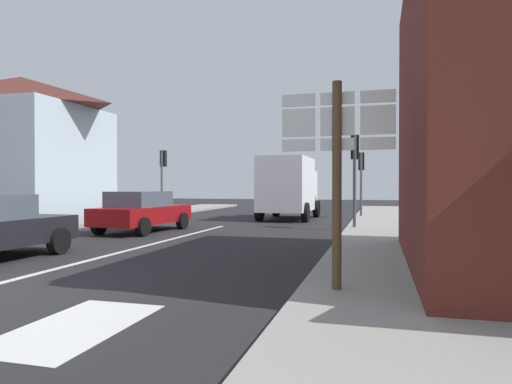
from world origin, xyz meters
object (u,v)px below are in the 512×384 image
(route_sign_post, at_px, (337,163))
(traffic_light_near_right, at_px, (355,160))
(traffic_light_far_right, at_px, (361,170))
(traffic_light_far_left, at_px, (163,167))
(sedan_far, at_px, (142,211))
(delivery_truck, at_px, (289,186))

(route_sign_post, height_order, traffic_light_near_right, traffic_light_near_right)
(route_sign_post, relative_size, traffic_light_far_right, 0.95)
(traffic_light_near_right, bearing_deg, traffic_light_far_right, 90.00)
(traffic_light_near_right, relative_size, traffic_light_far_left, 0.98)
(sedan_far, distance_m, traffic_light_far_right, 11.89)
(traffic_light_near_right, distance_m, traffic_light_far_right, 6.54)
(delivery_truck, height_order, traffic_light_far_left, traffic_light_far_left)
(delivery_truck, xyz_separation_m, traffic_light_far_right, (3.46, 1.71, 0.85))
(traffic_light_near_right, height_order, traffic_light_far_right, traffic_light_near_right)
(sedan_far, relative_size, delivery_truck, 0.85)
(sedan_far, distance_m, traffic_light_near_right, 8.08)
(traffic_light_far_left, relative_size, traffic_light_far_right, 1.08)
(traffic_light_near_right, relative_size, traffic_light_far_right, 1.06)
(delivery_truck, distance_m, traffic_light_far_left, 7.39)
(route_sign_post, xyz_separation_m, traffic_light_far_right, (-0.27, 17.09, 0.50))
(traffic_light_near_right, xyz_separation_m, traffic_light_far_right, (0.00, 6.54, -0.14))
(sedan_far, xyz_separation_m, traffic_light_far_left, (-3.31, 8.19, 1.94))
(delivery_truck, bearing_deg, traffic_light_far_left, 173.92)
(sedan_far, distance_m, traffic_light_far_left, 9.05)
(sedan_far, height_order, traffic_light_far_left, traffic_light_far_left)
(sedan_far, height_order, route_sign_post, route_sign_post)
(traffic_light_near_right, height_order, traffic_light_far_left, traffic_light_far_left)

